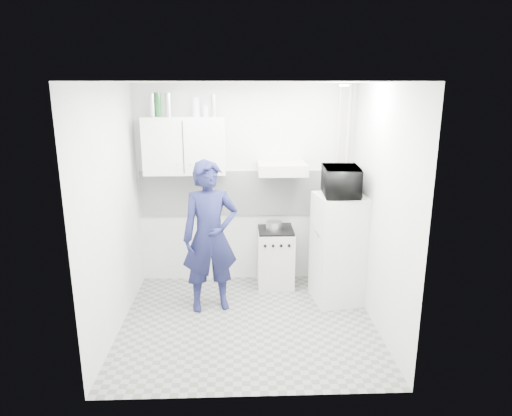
{
  "coord_description": "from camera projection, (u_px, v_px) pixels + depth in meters",
  "views": [
    {
      "loc": [
        -0.08,
        -4.59,
        2.57
      ],
      "look_at": [
        0.1,
        0.3,
        1.25
      ],
      "focal_mm": 32.0,
      "sensor_mm": 36.0,
      "label": 1
    }
  ],
  "objects": [
    {
      "name": "saucepan",
      "position": [
        274.0,
        226.0,
        5.83
      ],
      "size": [
        0.2,
        0.2,
        0.11
      ],
      "primitive_type": "cylinder",
      "color": "silver",
      "rests_on": "stove_top"
    },
    {
      "name": "canister_a",
      "position": [
        196.0,
        107.0,
        5.51
      ],
      "size": [
        0.09,
        0.09,
        0.23
      ],
      "primitive_type": "cylinder",
      "color": "#B2B7BC",
      "rests_on": "upper_cabinet"
    },
    {
      "name": "wall_left",
      "position": [
        112.0,
        212.0,
        4.71
      ],
      "size": [
        0.0,
        2.6,
        2.6
      ],
      "primitive_type": "plane",
      "rotation": [
        1.57,
        0.0,
        1.57
      ],
      "color": "beige",
      "rests_on": "floor"
    },
    {
      "name": "upper_cabinet",
      "position": [
        185.0,
        145.0,
        5.63
      ],
      "size": [
        1.0,
        0.35,
        0.7
      ],
      "primitive_type": "cube",
      "color": "white",
      "rests_on": "wall_back"
    },
    {
      "name": "wall_right",
      "position": [
        380.0,
        210.0,
        4.81
      ],
      "size": [
        0.0,
        2.6,
        2.6
      ],
      "primitive_type": "plane",
      "rotation": [
        1.57,
        0.0,
        -1.57
      ],
      "color": "beige",
      "rests_on": "floor"
    },
    {
      "name": "bottle_b",
      "position": [
        158.0,
        105.0,
        5.49
      ],
      "size": [
        0.07,
        0.07,
        0.29
      ],
      "primitive_type": "cylinder",
      "color": "#144C1E",
      "rests_on": "upper_cabinet"
    },
    {
      "name": "canister_b",
      "position": [
        206.0,
        111.0,
        5.53
      ],
      "size": [
        0.07,
        0.07,
        0.14
      ],
      "primitive_type": "cylinder",
      "color": "#B2B7BC",
      "rests_on": "upper_cabinet"
    },
    {
      "name": "range_hood",
      "position": [
        282.0,
        168.0,
        5.67
      ],
      "size": [
        0.6,
        0.5,
        0.14
      ],
      "primitive_type": "cube",
      "color": "beige",
      "rests_on": "wall_back"
    },
    {
      "name": "stove",
      "position": [
        275.0,
        258.0,
        5.98
      ],
      "size": [
        0.47,
        0.47,
        0.75
      ],
      "primitive_type": "cube",
      "color": "beige",
      "rests_on": "floor"
    },
    {
      "name": "microwave",
      "position": [
        341.0,
        181.0,
        5.27
      ],
      "size": [
        0.63,
        0.44,
        0.33
      ],
      "primitive_type": "imported",
      "rotation": [
        0.0,
        0.0,
        1.5
      ],
      "color": "black",
      "rests_on": "fridge"
    },
    {
      "name": "pipe_b",
      "position": [
        336.0,
        186.0,
        5.93
      ],
      "size": [
        0.04,
        0.04,
        2.6
      ],
      "primitive_type": "cylinder",
      "color": "beige",
      "rests_on": "floor"
    },
    {
      "name": "fridge",
      "position": [
        338.0,
        249.0,
        5.49
      ],
      "size": [
        0.63,
        0.63,
        1.33
      ],
      "primitive_type": "cube",
      "rotation": [
        0.0,
        0.0,
        0.15
      ],
      "color": "white",
      "rests_on": "floor"
    },
    {
      "name": "bottle_c",
      "position": [
        168.0,
        105.0,
        5.49
      ],
      "size": [
        0.07,
        0.07,
        0.28
      ],
      "primitive_type": "cylinder",
      "color": "silver",
      "rests_on": "upper_cabinet"
    },
    {
      "name": "wall_back",
      "position": [
        246.0,
        185.0,
        5.97
      ],
      "size": [
        2.8,
        0.0,
        2.8
      ],
      "primitive_type": "plane",
      "rotation": [
        1.57,
        0.0,
        0.0
      ],
      "color": "beige",
      "rests_on": "floor"
    },
    {
      "name": "backsplash",
      "position": [
        246.0,
        193.0,
        5.98
      ],
      "size": [
        2.74,
        0.03,
        0.6
      ],
      "primitive_type": "cube",
      "color": "white",
      "rests_on": "wall_back"
    },
    {
      "name": "bottle_e",
      "position": [
        214.0,
        106.0,
        5.52
      ],
      "size": [
        0.07,
        0.07,
        0.26
      ],
      "primitive_type": "cylinder",
      "color": "silver",
      "rests_on": "upper_cabinet"
    },
    {
      "name": "person",
      "position": [
        210.0,
        237.0,
        5.23
      ],
      "size": [
        0.72,
        0.55,
        1.77
      ],
      "primitive_type": "imported",
      "rotation": [
        0.0,
        0.0,
        0.21
      ],
      "color": "#171A3F",
      "rests_on": "floor"
    },
    {
      "name": "ceiling_spot_fixture",
      "position": [
        344.0,
        85.0,
        4.66
      ],
      "size": [
        0.1,
        0.1,
        0.02
      ],
      "primitive_type": "cylinder",
      "color": "white",
      "rests_on": "ceiling"
    },
    {
      "name": "ceiling",
      "position": [
        247.0,
        82.0,
        4.42
      ],
      "size": [
        2.8,
        2.8,
        0.0
      ],
      "primitive_type": "plane",
      "color": "white",
      "rests_on": "wall_back"
    },
    {
      "name": "bottle_a",
      "position": [
        152.0,
        105.0,
        5.49
      ],
      "size": [
        0.06,
        0.06,
        0.28
      ],
      "primitive_type": "cylinder",
      "color": "silver",
      "rests_on": "upper_cabinet"
    },
    {
      "name": "pipe_a",
      "position": [
        345.0,
        186.0,
        5.94
      ],
      "size": [
        0.05,
        0.05,
        2.6
      ],
      "primitive_type": "cylinder",
      "color": "beige",
      "rests_on": "floor"
    },
    {
      "name": "stove_top",
      "position": [
        276.0,
        230.0,
        5.88
      ],
      "size": [
        0.45,
        0.45,
        0.03
      ],
      "primitive_type": "cube",
      "color": "black",
      "rests_on": "stove"
    },
    {
      "name": "floor",
      "position": [
        248.0,
        323.0,
        5.1
      ],
      "size": [
        2.8,
        2.8,
        0.0
      ],
      "primitive_type": "plane",
      "color": "gray",
      "rests_on": "ground"
    }
  ]
}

